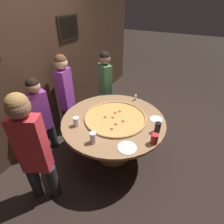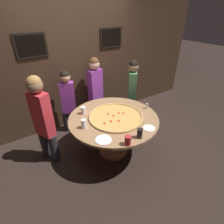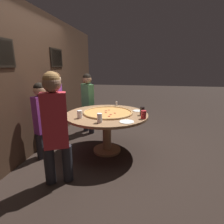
# 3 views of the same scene
# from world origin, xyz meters

# --- Properties ---
(ground_plane) EXTENTS (24.00, 24.00, 0.00)m
(ground_plane) POSITION_xyz_m (0.00, 0.00, 0.00)
(ground_plane) COLOR black
(back_wall) EXTENTS (6.40, 0.08, 2.60)m
(back_wall) POSITION_xyz_m (0.00, 1.34, 1.30)
(back_wall) COLOR #3D281C
(back_wall) RESTS_ON ground_plane
(dining_table) EXTENTS (1.49, 1.49, 0.74)m
(dining_table) POSITION_xyz_m (0.00, 0.00, 0.60)
(dining_table) COLOR #936B47
(dining_table) RESTS_ON ground_plane
(giant_pizza) EXTENTS (0.90, 0.90, 0.03)m
(giant_pizza) POSITION_xyz_m (0.03, -0.02, 0.75)
(giant_pizza) COLOR #E0994C
(giant_pizza) RESTS_ON dining_table
(drink_cup_far_right) EXTENTS (0.08, 0.08, 0.13)m
(drink_cup_far_right) POSITION_xyz_m (-0.36, 0.38, 0.80)
(drink_cup_far_right) COLOR white
(drink_cup_far_right) RESTS_ON dining_table
(drink_cup_beside_pizza) EXTENTS (0.09, 0.09, 0.13)m
(drink_cup_beside_pizza) POSITION_xyz_m (-0.21, -0.65, 0.81)
(drink_cup_beside_pizza) COLOR #B22328
(drink_cup_beside_pizza) RESTS_ON dining_table
(drink_cup_by_shaker) EXTENTS (0.08, 0.08, 0.14)m
(drink_cup_by_shaker) POSITION_xyz_m (0.01, -0.63, 0.81)
(drink_cup_by_shaker) COLOR black
(drink_cup_by_shaker) RESTS_ON dining_table
(drink_cup_centre_back) EXTENTS (0.08, 0.08, 0.14)m
(drink_cup_centre_back) POSITION_xyz_m (-0.53, 0.00, 0.81)
(drink_cup_centre_back) COLOR white
(drink_cup_centre_back) RESTS_ON dining_table
(white_plate_near_front) EXTENTS (0.23, 0.23, 0.01)m
(white_plate_near_front) POSITION_xyz_m (-0.43, -0.40, 0.74)
(white_plate_near_front) COLOR white
(white_plate_near_front) RESTS_ON dining_table
(white_plate_left_side) EXTENTS (0.18, 0.18, 0.01)m
(white_plate_left_side) POSITION_xyz_m (0.28, -0.55, 0.74)
(white_plate_left_side) COLOR white
(white_plate_left_side) RESTS_ON dining_table
(condiment_shaker) EXTENTS (0.04, 0.04, 0.10)m
(condiment_shaker) POSITION_xyz_m (0.67, -0.08, 0.79)
(condiment_shaker) COLOR silver
(condiment_shaker) RESTS_ON dining_table
(diner_far_left) EXTENTS (0.31, 0.36, 1.41)m
(diner_far_left) POSITION_xyz_m (0.91, 0.65, 0.80)
(diner_far_left) COLOR #232328
(diner_far_left) RESTS_ON ground_plane
(diner_side_right) EXTENTS (0.29, 0.40, 1.51)m
(diner_side_right) POSITION_xyz_m (-1.01, 0.47, 0.86)
(diner_side_right) COLOR #232328
(diner_side_right) RESTS_ON ground_plane
(diner_side_left) EXTENTS (0.35, 0.23, 1.32)m
(diner_side_left) POSITION_xyz_m (-0.39, 1.04, 0.75)
(diner_side_left) COLOR #232328
(diner_side_left) RESTS_ON ground_plane
(diner_far_right) EXTENTS (0.38, 0.23, 1.46)m
(diner_far_right) POSITION_xyz_m (0.25, 1.08, 0.83)
(diner_far_right) COLOR #232328
(diner_far_right) RESTS_ON ground_plane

